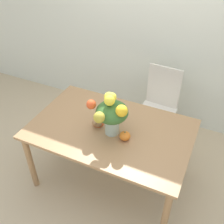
# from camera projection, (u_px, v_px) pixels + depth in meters

# --- Properties ---
(ground_plane) EXTENTS (12.00, 12.00, 0.00)m
(ground_plane) POSITION_uv_depth(u_px,v_px,m) (111.00, 177.00, 2.95)
(ground_plane) COLOR tan
(wall_back) EXTENTS (8.00, 0.06, 2.70)m
(wall_back) POSITION_uv_depth(u_px,v_px,m) (159.00, 21.00, 3.06)
(wall_back) COLOR silver
(wall_back) RESTS_ON ground_plane
(dining_table) EXTENTS (1.53, 0.97, 0.74)m
(dining_table) POSITION_uv_depth(u_px,v_px,m) (111.00, 135.00, 2.54)
(dining_table) COLOR #9E754C
(dining_table) RESTS_ON ground_plane
(flower_vase) EXTENTS (0.38, 0.37, 0.44)m
(flower_vase) POSITION_uv_depth(u_px,v_px,m) (111.00, 113.00, 2.29)
(flower_vase) COLOR #B2CCBC
(flower_vase) RESTS_ON dining_table
(pumpkin) EXTENTS (0.10, 0.10, 0.09)m
(pumpkin) POSITION_uv_depth(u_px,v_px,m) (125.00, 136.00, 2.35)
(pumpkin) COLOR orange
(pumpkin) RESTS_ON dining_table
(turkey_figurine) EXTENTS (0.10, 0.14, 0.08)m
(turkey_figurine) POSITION_uv_depth(u_px,v_px,m) (98.00, 122.00, 2.50)
(turkey_figurine) COLOR #A87A4C
(turkey_figurine) RESTS_ON dining_table
(dining_chair_near_window) EXTENTS (0.44, 0.44, 0.99)m
(dining_chair_near_window) POSITION_uv_depth(u_px,v_px,m) (158.00, 107.00, 3.15)
(dining_chair_near_window) COLOR silver
(dining_chair_near_window) RESTS_ON ground_plane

